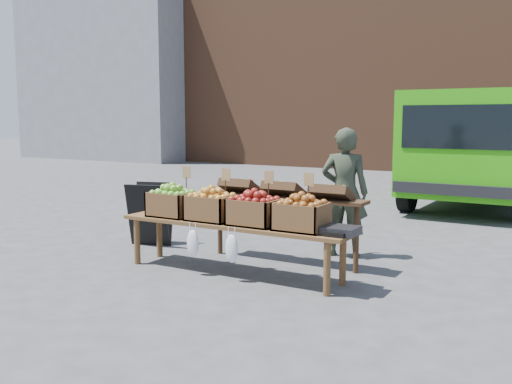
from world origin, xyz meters
The scene contains 13 objects.
ground centered at (0.00, 0.00, 0.00)m, with size 80.00×80.00×0.00m, color #49494C.
brick_building centered at (0.00, 15.00, 5.00)m, with size 24.00×4.00×10.00m, color brown.
grey_building centered at (-14.00, 13.00, 3.50)m, with size 8.00×3.00×7.00m, color gray.
delivery_van centered at (1.92, 6.81, 1.08)m, with size 2.21×4.82×2.16m, color #2EA60D, non-canonical shape.
vendor centered at (1.20, 1.57, 0.79)m, with size 0.58×0.38×1.59m, color #2E3627.
chalkboard_sign centered at (-1.27, 0.84, 0.42)m, with size 0.56×0.31×0.85m, color black, non-canonical shape.
back_table centered at (0.72, 0.90, 0.52)m, with size 2.10×0.44×1.04m, color #3A2514, non-canonical shape.
display_bench centered at (0.47, 0.18, 0.28)m, with size 2.70×0.56×0.57m, color brown, non-canonical shape.
crate_golden_apples centered at (-0.35, 0.18, 0.71)m, with size 0.50×0.40×0.28m, color #4A9625, non-canonical shape.
crate_russet_pears centered at (0.20, 0.18, 0.71)m, with size 0.50×0.40×0.28m, color #A2791D, non-canonical shape.
crate_red_apples centered at (0.75, 0.18, 0.71)m, with size 0.50×0.40×0.28m, color maroon, non-canonical shape.
crate_green_apples centered at (1.30, 0.18, 0.71)m, with size 0.50×0.40×0.28m, color #A15520, non-canonical shape.
weighing_scale centered at (1.72, 0.18, 0.61)m, with size 0.34×0.30×0.08m, color black.
Camera 1 is at (3.77, -4.94, 1.69)m, focal length 40.00 mm.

